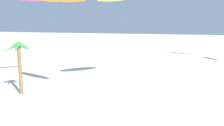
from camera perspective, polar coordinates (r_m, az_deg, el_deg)
palm_tree_4 at (r=31.83m, az=-20.59°, el=2.36°), size 3.71×3.68×6.47m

